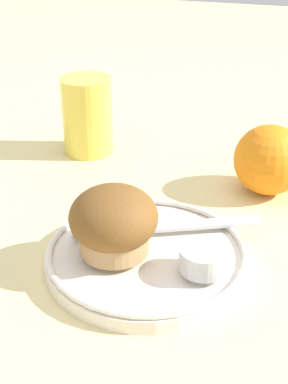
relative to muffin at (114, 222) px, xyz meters
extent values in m
plane|color=beige|center=(0.04, 0.04, -0.05)|extent=(3.00, 3.00, 0.00)
cylinder|color=silver|center=(0.03, 0.01, -0.04)|extent=(0.20, 0.20, 0.01)
torus|color=silver|center=(0.03, 0.01, -0.03)|extent=(0.20, 0.20, 0.01)
cylinder|color=tan|center=(0.00, 0.00, -0.02)|extent=(0.07, 0.07, 0.03)
ellipsoid|color=brown|center=(0.00, 0.00, 0.01)|extent=(0.08, 0.08, 0.06)
cylinder|color=silver|center=(0.09, 0.00, -0.02)|extent=(0.05, 0.05, 0.02)
cylinder|color=silver|center=(0.09, 0.00, -0.01)|extent=(0.04, 0.04, 0.00)
sphere|color=#4C194C|center=(0.01, 0.05, -0.02)|extent=(0.01, 0.01, 0.01)
sphere|color=#4C194C|center=(0.02, 0.05, -0.02)|extent=(0.01, 0.01, 0.01)
cube|color=silver|center=(0.04, 0.05, -0.03)|extent=(0.18, 0.10, 0.00)
sphere|color=orange|center=(0.12, 0.20, -0.01)|extent=(0.09, 0.09, 0.09)
cylinder|color=#EAD14C|center=(-0.13, 0.24, 0.00)|extent=(0.07, 0.07, 0.11)
camera|label=1|loc=(0.16, -0.39, 0.27)|focal=50.00mm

